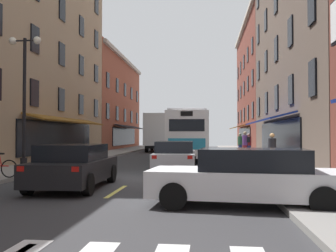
# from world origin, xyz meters

# --- Properties ---
(ground_plane) EXTENTS (34.80, 80.00, 0.10)m
(ground_plane) POSITION_xyz_m (0.00, 0.00, -0.05)
(ground_plane) COLOR #333335
(lane_centre_dashes) EXTENTS (0.14, 73.90, 0.01)m
(lane_centre_dashes) POSITION_xyz_m (0.00, -0.25, 0.00)
(lane_centre_dashes) COLOR #DBCC4C
(lane_centre_dashes) RESTS_ON ground
(sidewalk_right) EXTENTS (3.00, 80.00, 0.14)m
(sidewalk_right) POSITION_xyz_m (5.90, 0.00, 0.07)
(sidewalk_right) COLOR gray
(sidewalk_right) RESTS_ON ground
(transit_bus) EXTENTS (2.91, 11.90, 3.31)m
(transit_bus) POSITION_xyz_m (1.44, 12.41, 1.74)
(transit_bus) COLOR white
(transit_bus) RESTS_ON ground
(box_truck) EXTENTS (2.66, 7.75, 3.82)m
(box_truck) POSITION_xyz_m (-2.12, 23.03, 2.00)
(box_truck) COLOR white
(box_truck) RESTS_ON ground
(sedan_near) EXTENTS (2.07, 4.35, 1.41)m
(sedan_near) POSITION_xyz_m (-1.52, -3.00, 0.72)
(sedan_near) COLOR black
(sedan_near) RESTS_ON ground
(sedan_mid) EXTENTS (4.75, 2.25, 1.38)m
(sedan_mid) POSITION_xyz_m (3.69, -5.40, 0.70)
(sedan_mid) COLOR silver
(sedan_mid) RESTS_ON ground
(sedan_far) EXTENTS (2.04, 4.30, 1.36)m
(sedan_far) POSITION_xyz_m (-2.19, 31.73, 0.69)
(sedan_far) COLOR silver
(sedan_far) RESTS_ON ground
(sedan_rear) EXTENTS (2.02, 4.69, 1.43)m
(sedan_rear) POSITION_xyz_m (1.30, 2.32, 0.72)
(sedan_rear) COLOR silver
(sedan_rear) RESTS_ON ground
(pedestrian_near) EXTENTS (0.53, 0.43, 1.82)m
(pedestrian_near) POSITION_xyz_m (5.41, 10.86, 1.11)
(pedestrian_near) COLOR maroon
(pedestrian_near) RESTS_ON sidewalk_right
(pedestrian_mid) EXTENTS (0.36, 0.36, 1.73)m
(pedestrian_mid) POSITION_xyz_m (5.37, 14.17, 1.03)
(pedestrian_mid) COLOR navy
(pedestrian_mid) RESTS_ON sidewalk_right
(pedestrian_far) EXTENTS (0.36, 0.36, 1.66)m
(pedestrian_far) POSITION_xyz_m (5.75, 2.77, 0.99)
(pedestrian_far) COLOR #4C4C51
(pedestrian_far) RESTS_ON sidewalk_right
(pedestrian_rear) EXTENTS (0.36, 0.36, 1.69)m
(pedestrian_rear) POSITION_xyz_m (5.82, 12.28, 1.01)
(pedestrian_rear) COLOR navy
(pedestrian_rear) RESTS_ON sidewalk_right
(street_lamp_twin) EXTENTS (1.42, 0.32, 5.77)m
(street_lamp_twin) POSITION_xyz_m (-4.97, 0.29, 3.32)
(street_lamp_twin) COLOR black
(street_lamp_twin) RESTS_ON sidewalk_left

